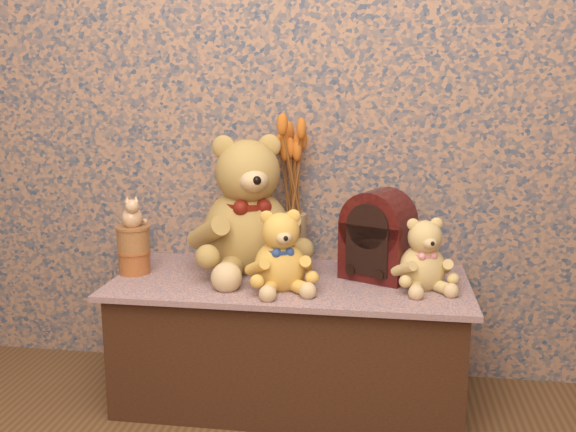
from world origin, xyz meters
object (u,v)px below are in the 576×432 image
Objects in this scene: teddy_large at (247,198)px; teddy_medium at (280,246)px; cathedral_radio at (378,234)px; biscuit_tin_lower at (134,262)px; ceramic_vase at (291,239)px; cat_figurine at (132,211)px; teddy_small at (423,251)px.

teddy_large reaches higher than teddy_medium.
biscuit_tin_lower is at bearing -150.16° from cathedral_radio.
teddy_medium reaches higher than ceramic_vase.
biscuit_tin_lower is 0.19m from cat_figurine.
teddy_large reaches higher than cat_figurine.
cathedral_radio is 1.62× the size of ceramic_vase.
ceramic_vase is (0.15, 0.09, -0.17)m from teddy_large.
teddy_large reaches higher than biscuit_tin_lower.
cathedral_radio reaches higher than teddy_medium.
teddy_medium is 0.48m from teddy_small.
teddy_large is 2.06× the size of teddy_small.
cathedral_radio is 2.81× the size of biscuit_tin_lower.
cat_figurine reaches higher than ceramic_vase.
biscuit_tin_lower is at bearing -160.08° from ceramic_vase.
teddy_medium reaches higher than biscuit_tin_lower.
cathedral_radio is 0.89m from cat_figurine.
cathedral_radio is 2.69× the size of cat_figurine.
teddy_large is 4.75× the size of biscuit_tin_lower.
cat_figurine reaches higher than biscuit_tin_lower.
cathedral_radio is (-0.15, 0.10, 0.03)m from teddy_small.
teddy_large is at bearing -159.08° from cathedral_radio.
teddy_large reaches higher than teddy_small.
ceramic_vase is 0.60m from cat_figurine.
teddy_large reaches higher than cathedral_radio.
teddy_large is 0.66m from teddy_small.
cathedral_radio is at bearing -20.73° from ceramic_vase.
ceramic_vase is at bearing -175.73° from cathedral_radio.
cathedral_radio is at bearing 6.32° from teddy_medium.
biscuit_tin_lower is (-0.40, -0.11, -0.23)m from teddy_large.
cathedral_radio is at bearing -19.55° from cat_figurine.
cathedral_radio is 0.36m from ceramic_vase.
teddy_large is 1.69× the size of cathedral_radio.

